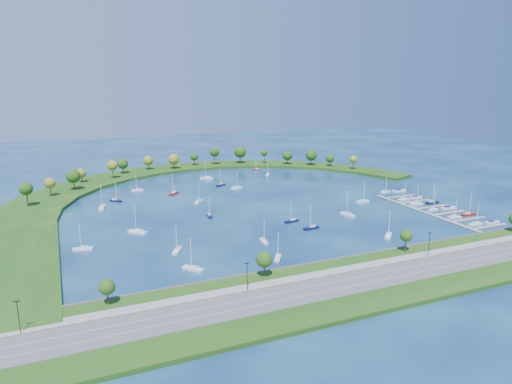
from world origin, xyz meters
name	(u,v)px	position (x,y,z in m)	size (l,w,h in m)	color
ground	(252,201)	(0.00, 0.00, 0.00)	(700.00, 700.00, 0.00)	#081948
south_shoreline	(380,277)	(0.03, -122.88, 1.00)	(420.00, 43.10, 11.60)	#174412
breakwater	(158,189)	(-46.33, 48.72, 0.99)	(286.74, 247.64, 2.00)	#174412
breakwater_trees	(197,161)	(-7.83, 89.96, 10.37)	(239.17, 93.46, 14.58)	#382314
harbor_tower	(179,163)	(-15.06, 118.09, 4.44)	(2.60, 2.60, 4.77)	gray
dock_system	(434,211)	(85.30, -61.00, 0.35)	(24.28, 82.00, 1.60)	gray
moored_boat_0	(138,190)	(-59.12, 53.34, 0.88)	(7.85, 3.08, 11.23)	white
moored_boat_1	(264,240)	(-23.11, -68.98, 0.87)	(2.74, 7.41, 10.65)	white
moored_boat_2	(174,193)	(-39.38, 35.00, 0.96)	(8.11, 8.68, 13.66)	maroon
moored_boat_3	(177,249)	(-62.00, -64.97, 0.90)	(6.17, 8.10, 11.92)	white
moored_boat_4	(348,214)	(35.70, -49.16, 0.96)	(4.26, 9.62, 13.68)	white
moored_boat_5	(116,200)	(-75.88, 31.33, 0.89)	(6.87, 7.36, 11.58)	#091139
moored_boat_6	(292,220)	(2.67, -47.21, 0.90)	(8.19, 3.63, 11.64)	#091139
moored_boat_7	(193,268)	(-61.33, -87.18, 0.93)	(7.43, 8.34, 12.87)	white
moored_boat_8	(209,215)	(-33.57, -21.04, 0.88)	(3.03, 7.77, 11.13)	#091139
moored_boat_9	(388,235)	(33.63, -85.64, 0.93)	(7.83, 7.99, 12.85)	white
moored_boat_10	(236,187)	(3.08, 33.91, 0.91)	(8.48, 4.21, 12.01)	white
moored_boat_11	(138,231)	(-73.62, -33.86, 0.98)	(8.69, 8.85, 14.25)	white
moored_boat_12	(278,257)	(-26.21, -89.98, 0.88)	(5.84, 7.52, 11.12)	white
moored_boat_13	(311,227)	(6.26, -61.18, 0.91)	(8.49, 3.34, 12.15)	#091139
moored_boat_14	(102,207)	(-84.92, 18.47, 0.98)	(4.95, 10.01, 14.17)	white
moored_boat_15	(257,169)	(41.14, 87.68, 0.85)	(6.46, 5.21, 9.65)	maroon
moored_boat_16	(207,178)	(-6.07, 71.13, 0.97)	(9.73, 6.83, 14.08)	white
moored_boat_17	(198,201)	(-30.64, 9.26, 0.89)	(6.77, 7.37, 11.51)	white
moored_boat_18	(363,201)	(59.91, -29.14, 0.92)	(8.70, 3.06, 12.55)	white
moored_boat_19	(221,184)	(-3.76, 46.35, 0.92)	(8.22, 6.71, 12.32)	#091139
moored_boat_20	(83,248)	(-99.17, -47.25, 0.91)	(8.61, 4.18, 12.20)	white
moored_boat_21	(268,174)	(40.96, 65.61, 0.90)	(6.25, 7.88, 11.71)	white
docked_boat_0	(476,224)	(85.52, -88.99, 0.91)	(8.49, 2.88, 12.28)	white
docked_boat_1	(492,222)	(95.98, -89.76, 0.62)	(8.33, 2.59, 1.69)	white
docked_boat_2	(454,216)	(85.54, -75.02, 0.87)	(7.50, 3.25, 10.68)	white
docked_boat_3	(468,214)	(96.01, -74.66, 0.92)	(8.51, 2.52, 12.44)	maroon
docked_boat_4	(433,209)	(85.54, -59.71, 0.87)	(7.39, 3.17, 10.52)	white
docked_boat_5	(448,208)	(95.97, -60.47, 0.69)	(9.46, 3.47, 1.89)	white
docked_boat_6	(416,203)	(85.52, -45.96, 0.90)	(8.24, 3.58, 11.72)	white
docked_boat_7	(432,202)	(96.02, -47.82, 0.91)	(8.42, 2.70, 12.24)	#091139
docked_boat_8	(403,199)	(85.53, -35.08, 0.89)	(7.76, 2.41, 11.31)	white
docked_boat_9	(416,197)	(95.98, -33.99, 0.60)	(8.20, 3.27, 1.63)	white
docked_boat_10	(385,191)	(87.94, -14.71, 0.86)	(7.10, 2.10, 10.39)	white
docked_boat_11	(399,191)	(97.86, -16.29, 0.71)	(9.65, 3.30, 1.94)	white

